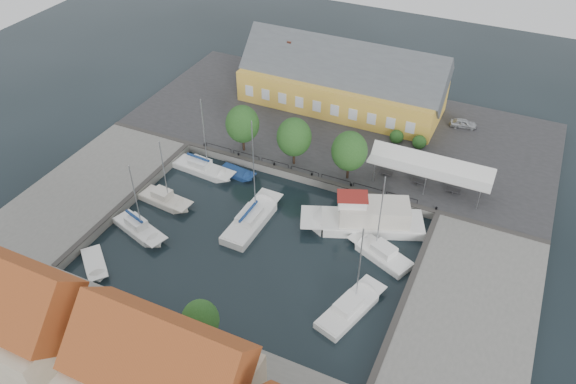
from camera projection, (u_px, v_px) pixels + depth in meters
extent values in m
plane|color=black|center=(265.00, 234.00, 60.63)|extent=(140.00, 140.00, 0.00)
cube|color=#2D2D30|center=(340.00, 128.00, 76.65)|extent=(56.00, 26.00, 1.00)
cube|color=slate|center=(91.00, 188.00, 66.18)|extent=(12.00, 24.00, 1.00)
cube|color=slate|center=(468.00, 312.00, 51.62)|extent=(12.00, 24.00, 1.00)
cube|color=#383533|center=(303.00, 175.00, 67.28)|extent=(56.00, 0.60, 0.12)
cube|color=#383533|center=(129.00, 197.00, 63.95)|extent=(0.60, 24.00, 0.12)
cube|color=#383533|center=(408.00, 288.00, 53.16)|extent=(0.60, 24.00, 0.12)
cylinder|color=black|center=(204.00, 145.00, 72.04)|extent=(0.24, 0.24, 0.40)
cylinder|color=black|center=(239.00, 154.00, 70.39)|extent=(0.24, 0.24, 0.40)
cylinder|color=black|center=(274.00, 164.00, 68.73)|extent=(0.24, 0.24, 0.40)
cylinder|color=black|center=(312.00, 175.00, 67.08)|extent=(0.24, 0.24, 0.40)
cylinder|color=black|center=(351.00, 185.00, 65.43)|extent=(0.24, 0.24, 0.40)
cylinder|color=black|center=(393.00, 197.00, 63.77)|extent=(0.24, 0.24, 0.40)
cylinder|color=black|center=(436.00, 209.00, 62.12)|extent=(0.24, 0.24, 0.40)
cube|color=gold|center=(341.00, 91.00, 79.16)|extent=(28.00, 10.00, 4.50)
cube|color=#474C51|center=(342.00, 68.00, 76.98)|extent=(28.56, 7.60, 7.60)
cube|color=gold|center=(294.00, 64.00, 87.04)|extent=(6.00, 6.00, 3.50)
cube|color=brown|center=(290.00, 45.00, 78.48)|extent=(0.60, 0.60, 1.20)
cube|color=silver|center=(430.00, 167.00, 63.99)|extent=(14.00, 4.00, 0.25)
cylinder|color=silver|center=(374.00, 172.00, 65.54)|extent=(0.10, 0.10, 2.70)
cylinder|color=silver|center=(383.00, 156.00, 68.10)|extent=(0.10, 0.10, 2.70)
cylinder|color=silver|center=(425.00, 185.00, 63.55)|extent=(0.10, 0.10, 2.70)
cylinder|color=silver|center=(432.00, 168.00, 66.11)|extent=(0.10, 0.10, 2.70)
cylinder|color=silver|center=(479.00, 199.00, 61.57)|extent=(0.10, 0.10, 2.70)
cylinder|color=silver|center=(484.00, 181.00, 64.12)|extent=(0.10, 0.10, 2.70)
cylinder|color=black|center=(244.00, 143.00, 70.86)|extent=(0.30, 0.30, 2.10)
ellipsoid|color=#214C1B|center=(242.00, 124.00, 69.09)|extent=(4.20, 4.20, 4.83)
cylinder|color=black|center=(294.00, 157.00, 68.54)|extent=(0.30, 0.30, 2.10)
ellipsoid|color=#214C1B|center=(294.00, 137.00, 66.78)|extent=(4.20, 4.20, 4.83)
cylinder|color=black|center=(348.00, 171.00, 66.22)|extent=(0.30, 0.30, 2.10)
ellipsoid|color=#214C1B|center=(349.00, 151.00, 64.46)|extent=(4.20, 4.20, 4.83)
imported|color=#B0B3B8|center=(463.00, 123.00, 75.46)|extent=(3.76, 2.11, 1.21)
imported|color=#54131E|center=(296.00, 135.00, 72.97)|extent=(1.48, 4.11, 1.35)
cube|color=white|center=(249.00, 225.00, 61.52)|extent=(3.10, 7.85, 1.50)
cube|color=white|center=(253.00, 215.00, 61.71)|extent=(3.02, 9.40, 0.08)
cube|color=white|center=(250.00, 216.00, 60.88)|extent=(2.06, 3.16, 0.90)
cylinder|color=silver|center=(254.00, 169.00, 58.52)|extent=(0.12, 0.12, 11.67)
cube|color=navy|center=(248.00, 211.00, 60.28)|extent=(0.31, 3.89, 0.22)
cube|color=white|center=(372.00, 226.00, 61.51)|extent=(11.61, 7.83, 1.80)
cube|color=white|center=(361.00, 219.00, 60.99)|extent=(13.57, 8.49, 0.08)
cube|color=silver|center=(374.00, 212.00, 60.27)|extent=(8.23, 6.00, 2.20)
cube|color=white|center=(352.00, 201.00, 59.51)|extent=(3.61, 3.20, 1.20)
cube|color=maroon|center=(353.00, 196.00, 59.10)|extent=(3.91, 3.41, 0.10)
cube|color=white|center=(384.00, 258.00, 57.68)|extent=(6.37, 4.61, 1.30)
cube|color=white|center=(379.00, 250.00, 57.69)|extent=(7.40, 4.99, 0.08)
cube|color=white|center=(384.00, 249.00, 57.06)|extent=(2.82, 2.48, 0.90)
cylinder|color=silver|center=(380.00, 214.00, 55.12)|extent=(0.12, 0.12, 9.17)
cube|color=white|center=(346.00, 314.00, 52.03)|extent=(4.43, 7.02, 1.30)
cube|color=white|center=(352.00, 304.00, 52.07)|extent=(4.72, 8.24, 0.08)
cube|color=white|center=(348.00, 305.00, 51.41)|extent=(2.47, 3.03, 0.90)
cylinder|color=silver|center=(359.00, 267.00, 49.54)|extent=(0.12, 0.12, 9.15)
cube|color=white|center=(200.00, 170.00, 69.76)|extent=(6.78, 2.90, 1.30)
cube|color=white|center=(205.00, 167.00, 69.01)|extent=(8.10, 2.91, 0.08)
cube|color=white|center=(200.00, 163.00, 68.98)|extent=(2.77, 1.83, 0.90)
cylinder|color=silver|center=(204.00, 136.00, 65.85)|extent=(0.12, 0.12, 9.65)
cube|color=navy|center=(198.00, 157.00, 68.58)|extent=(3.32, 0.48, 0.22)
cube|color=silver|center=(163.00, 201.00, 64.97)|extent=(5.50, 2.82, 1.30)
cube|color=silver|center=(166.00, 198.00, 64.28)|extent=(6.54, 2.83, 0.08)
cube|color=silver|center=(162.00, 194.00, 64.20)|extent=(2.26, 1.77, 0.90)
cylinder|color=silver|center=(164.00, 172.00, 61.67)|extent=(0.12, 0.12, 7.94)
cube|color=white|center=(137.00, 230.00, 61.11)|extent=(6.20, 3.83, 1.30)
cube|color=white|center=(140.00, 228.00, 60.30)|extent=(7.29, 4.09, 0.08)
cube|color=white|center=(136.00, 222.00, 60.32)|extent=(2.66, 2.13, 0.90)
cylinder|color=silver|center=(136.00, 199.00, 57.45)|extent=(0.12, 0.12, 8.54)
cube|color=navy|center=(134.00, 216.00, 59.93)|extent=(2.84, 1.07, 0.22)
cube|color=white|center=(94.00, 263.00, 57.17)|extent=(4.46, 4.18, 0.90)
cube|color=white|center=(94.00, 263.00, 56.50)|extent=(5.05, 4.66, 0.08)
cube|color=navy|center=(234.00, 173.00, 69.22)|extent=(4.00, 2.32, 0.80)
cube|color=navy|center=(237.00, 172.00, 68.76)|extent=(4.75, 2.33, 0.08)
cube|color=beige|center=(22.00, 334.00, 44.81)|extent=(11.00, 8.00, 7.00)
cube|color=#964520|center=(3.00, 294.00, 41.86)|extent=(11.33, 6.50, 6.50)
cube|color=brown|center=(19.00, 290.00, 40.17)|extent=(0.60, 0.60, 0.80)
cube|color=#964520|center=(157.00, 358.00, 36.91)|extent=(12.36, 6.50, 6.50)
cube|color=brown|center=(116.00, 326.00, 36.88)|extent=(0.70, 0.70, 1.00)
cube|color=brown|center=(185.00, 357.00, 35.16)|extent=(0.60, 0.60, 0.80)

